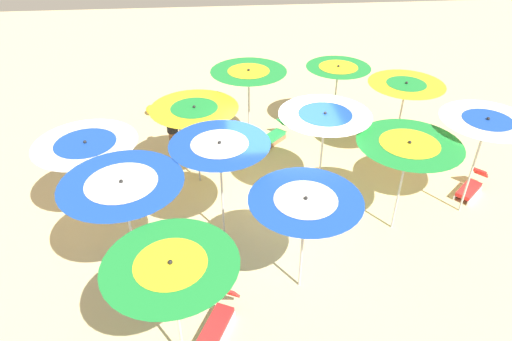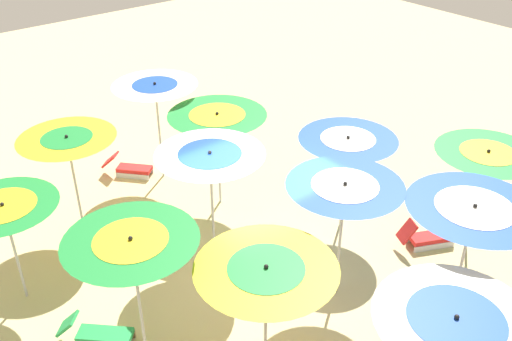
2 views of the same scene
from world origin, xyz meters
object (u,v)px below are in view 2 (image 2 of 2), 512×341
at_px(beach_umbrella_6, 347,147).
at_px(lounger_2, 130,168).
at_px(lounger_0, 427,237).
at_px(lounger_1, 99,334).
at_px(beach_umbrella_9, 486,161).
at_px(beach_umbrella_5, 132,251).
at_px(beach_umbrella_11, 454,328).
at_px(beach_umbrella_7, 344,195).
at_px(beach_umbrella_1, 68,147).
at_px(beach_umbrella_8, 266,276).
at_px(beach_umbrella_2, 4,213).
at_px(beach_umbrella_3, 217,122).
at_px(beach_umbrella_0, 156,92).
at_px(beach_umbrella_10, 473,217).
at_px(beach_umbrella_4, 210,161).

relative_size(beach_umbrella_6, lounger_2, 1.91).
relative_size(lounger_0, lounger_1, 1.07).
height_order(beach_umbrella_9, lounger_2, beach_umbrella_9).
bearing_deg(beach_umbrella_5, lounger_2, -25.78).
xyz_separation_m(beach_umbrella_11, lounger_1, (4.51, 3.21, -1.72)).
bearing_deg(beach_umbrella_7, beach_umbrella_1, 30.18).
relative_size(beach_umbrella_1, beach_umbrella_7, 0.93).
distance_m(beach_umbrella_5, beach_umbrella_9, 6.91).
relative_size(beach_umbrella_1, beach_umbrella_8, 1.05).
distance_m(beach_umbrella_1, beach_umbrella_2, 2.23).
xyz_separation_m(beach_umbrella_2, beach_umbrella_3, (0.31, -4.74, 0.16)).
relative_size(beach_umbrella_0, beach_umbrella_2, 1.19).
xyz_separation_m(beach_umbrella_10, lounger_2, (8.06, 2.13, -2.01)).
distance_m(beach_umbrella_1, lounger_1, 3.96).
bearing_deg(beach_umbrella_1, beach_umbrella_5, 169.98).
bearing_deg(lounger_0, beach_umbrella_4, 170.20).
distance_m(beach_umbrella_4, lounger_0, 4.91).
xyz_separation_m(beach_umbrella_0, beach_umbrella_3, (-1.86, -0.45, -0.21)).
bearing_deg(beach_umbrella_1, beach_umbrella_11, -165.49).
xyz_separation_m(beach_umbrella_1, beach_umbrella_4, (-2.56, -1.75, 0.18)).
relative_size(beach_umbrella_6, beach_umbrella_11, 1.01).
distance_m(beach_umbrella_2, beach_umbrella_9, 8.90).
bearing_deg(lounger_0, beach_umbrella_8, -150.09).
bearing_deg(beach_umbrella_1, beach_umbrella_2, 127.68).
height_order(beach_umbrella_11, lounger_0, beach_umbrella_11).
bearing_deg(beach_umbrella_8, beach_umbrella_4, -20.04).
height_order(beach_umbrella_1, beach_umbrella_9, beach_umbrella_9).
height_order(beach_umbrella_3, lounger_2, beach_umbrella_3).
xyz_separation_m(beach_umbrella_3, beach_umbrella_9, (-4.69, -3.01, 0.04)).
xyz_separation_m(beach_umbrella_9, lounger_2, (7.10, 4.08, -1.92)).
bearing_deg(beach_umbrella_5, beach_umbrella_3, -50.75).
xyz_separation_m(beach_umbrella_10, lounger_0, (1.56, -1.37, -2.01)).
bearing_deg(beach_umbrella_10, beach_umbrella_8, 70.45).
bearing_deg(lounger_0, beach_umbrella_11, -116.27).
bearing_deg(beach_umbrella_5, lounger_0, -99.89).
height_order(beach_umbrella_2, beach_umbrella_11, beach_umbrella_11).
height_order(beach_umbrella_0, beach_umbrella_2, beach_umbrella_0).
bearing_deg(beach_umbrella_7, beach_umbrella_10, -146.70).
relative_size(beach_umbrella_2, beach_umbrella_3, 0.92).
distance_m(beach_umbrella_7, beach_umbrella_8, 2.29).
bearing_deg(beach_umbrella_4, beach_umbrella_1, 34.32).
relative_size(beach_umbrella_4, beach_umbrella_11, 1.10).
height_order(beach_umbrella_0, beach_umbrella_11, beach_umbrella_0).
relative_size(beach_umbrella_4, beach_umbrella_7, 0.99).
height_order(beach_umbrella_7, beach_umbrella_8, beach_umbrella_7).
bearing_deg(lounger_2, lounger_1, -75.33).
bearing_deg(lounger_2, beach_umbrella_3, -17.77).
relative_size(beach_umbrella_5, beach_umbrella_7, 1.02).
height_order(beach_umbrella_9, beach_umbrella_11, beach_umbrella_9).
xyz_separation_m(beach_umbrella_6, lounger_0, (-1.65, -0.89, -1.76)).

